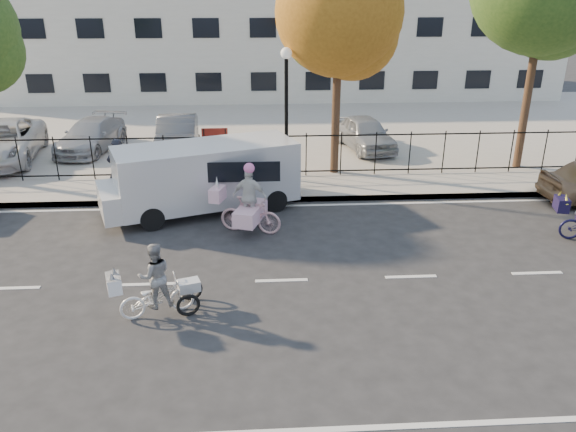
{
  "coord_description": "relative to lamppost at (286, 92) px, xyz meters",
  "views": [
    {
      "loc": [
        -0.52,
        -11.28,
        6.23
      ],
      "look_at": [
        0.22,
        1.2,
        1.1
      ],
      "focal_mm": 35.0,
      "sensor_mm": 36.0,
      "label": 1
    }
  ],
  "objects": [
    {
      "name": "zebra_trike",
      "position": [
        -3.08,
        -8.06,
        -2.5
      ],
      "size": [
        1.84,
        1.15,
        1.58
      ],
      "rotation": [
        0.0,
        0.0,
        1.89
      ],
      "color": "white",
      "rests_on": "ground"
    },
    {
      "name": "sidewalk",
      "position": [
        -0.5,
        -0.7,
        -3.04
      ],
      "size": [
        60.0,
        2.2,
        0.15
      ],
      "primitive_type": "cube",
      "color": "#A8A399",
      "rests_on": "ground"
    },
    {
      "name": "lamppost",
      "position": [
        0.0,
        0.0,
        0.0
      ],
      "size": [
        0.36,
        0.36,
        4.33
      ],
      "color": "black",
      "rests_on": "sidewalk"
    },
    {
      "name": "tree_mid",
      "position": [
        1.87,
        0.81,
        2.17
      ],
      "size": [
        4.11,
        4.11,
        7.54
      ],
      "color": "#442D1D",
      "rests_on": "ground"
    },
    {
      "name": "lot_car_a",
      "position": [
        -7.53,
        4.11,
        -2.36
      ],
      "size": [
        2.39,
        4.4,
        1.21
      ],
      "primitive_type": "imported",
      "rotation": [
        0.0,
        0.0,
        -0.17
      ],
      "color": "#A7A9AF",
      "rests_on": "parking_lot"
    },
    {
      "name": "road_markings",
      "position": [
        -0.5,
        -6.8,
        -3.11
      ],
      "size": [
        60.0,
        9.52,
        0.01
      ],
      "primitive_type": null,
      "color": "silver",
      "rests_on": "ground"
    },
    {
      "name": "lot_car_b",
      "position": [
        -10.45,
        2.83,
        -2.23
      ],
      "size": [
        3.17,
        5.57,
        1.46
      ],
      "primitive_type": "imported",
      "rotation": [
        0.0,
        0.0,
        0.15
      ],
      "color": "silver",
      "rests_on": "parking_lot"
    },
    {
      "name": "iron_fence",
      "position": [
        -0.5,
        0.4,
        -2.21
      ],
      "size": [
        58.0,
        0.06,
        1.5
      ],
      "primitive_type": null,
      "color": "black",
      "rests_on": "sidewalk"
    },
    {
      "name": "building",
      "position": [
        -0.5,
        18.2,
        -0.11
      ],
      "size": [
        34.0,
        10.0,
        6.0
      ],
      "primitive_type": "cube",
      "color": "silver",
      "rests_on": "ground"
    },
    {
      "name": "pedestrian",
      "position": [
        -5.27,
        -1.25,
        -2.05
      ],
      "size": [
        0.79,
        0.74,
        1.82
      ],
      "primitive_type": "imported",
      "rotation": [
        0.0,
        0.0,
        3.75
      ],
      "color": "black",
      "rests_on": "sidewalk"
    },
    {
      "name": "ground",
      "position": [
        -0.5,
        -6.8,
        -3.11
      ],
      "size": [
        120.0,
        120.0,
        0.0
      ],
      "primitive_type": "plane",
      "color": "#333334"
    },
    {
      "name": "curb",
      "position": [
        -0.5,
        -1.75,
        -3.04
      ],
      "size": [
        60.0,
        0.1,
        0.15
      ],
      "primitive_type": "cube",
      "color": "#A8A399",
      "rests_on": "ground"
    },
    {
      "name": "white_van",
      "position": [
        -2.57,
        -2.3,
        -2.0
      ],
      "size": [
        6.12,
        3.52,
        2.01
      ],
      "rotation": [
        0.0,
        0.0,
        0.34
      ],
      "color": "silver",
      "rests_on": "ground"
    },
    {
      "name": "street_sign",
      "position": [
        -2.35,
        0.0,
        -1.7
      ],
      "size": [
        0.85,
        0.06,
        1.8
      ],
      "color": "black",
      "rests_on": "sidewalk"
    },
    {
      "name": "parking_lot",
      "position": [
        -0.5,
        8.2,
        -3.04
      ],
      "size": [
        60.0,
        15.6,
        0.15
      ],
      "primitive_type": "cube",
      "color": "#A8A399",
      "rests_on": "ground"
    },
    {
      "name": "unicorn_bike",
      "position": [
        -1.24,
        -4.02,
        -2.38
      ],
      "size": [
        2.0,
        1.45,
        1.97
      ],
      "rotation": [
        0.0,
        0.0,
        1.25
      ],
      "color": "beige",
      "rests_on": "ground"
    },
    {
      "name": "lot_car_d",
      "position": [
        3.36,
        3.66,
        -2.31
      ],
      "size": [
        2.22,
        4.04,
        1.3
      ],
      "primitive_type": "imported",
      "rotation": [
        0.0,
        0.0,
        0.19
      ],
      "color": "#979A9E",
      "rests_on": "parking_lot"
    },
    {
      "name": "lot_car_c",
      "position": [
        -4.08,
        3.63,
        -2.27
      ],
      "size": [
        1.7,
        4.3,
        1.39
      ],
      "primitive_type": "imported",
      "rotation": [
        0.0,
        0.0,
        0.06
      ],
      "color": "#53575B",
      "rests_on": "parking_lot"
    }
  ]
}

